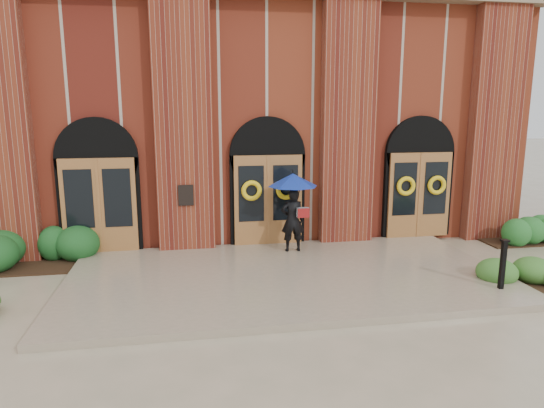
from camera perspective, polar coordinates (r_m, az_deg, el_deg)
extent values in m
plane|color=tan|center=(11.28, 1.86, -9.12)|extent=(90.00, 90.00, 0.00)
cube|color=gray|center=(11.39, 1.70, -8.51)|extent=(10.00, 5.30, 0.15)
cube|color=maroon|center=(19.37, -3.53, 10.02)|extent=(16.00, 12.00, 7.00)
cube|color=black|center=(13.01, -10.10, 1.02)|extent=(0.40, 0.05, 0.55)
cube|color=maroon|center=(13.07, -10.38, 9.23)|extent=(1.50, 0.45, 7.00)
cube|color=maroon|center=(13.80, 8.90, 9.38)|extent=(1.50, 0.45, 7.00)
cube|color=maroon|center=(15.83, 24.71, 8.73)|extent=(1.50, 0.45, 7.00)
cube|color=#9A6532|center=(13.50, -19.65, -0.18)|extent=(1.90, 0.10, 2.50)
cylinder|color=black|center=(13.46, -19.91, 5.16)|extent=(2.10, 0.22, 2.10)
cube|color=#9A6532|center=(13.47, -0.45, 0.47)|extent=(1.90, 0.10, 2.50)
cylinder|color=black|center=(13.43, -0.56, 5.83)|extent=(2.10, 0.22, 2.10)
cube|color=#9A6532|center=(14.88, 16.91, 1.01)|extent=(1.90, 0.10, 2.50)
cylinder|color=black|center=(14.84, 16.94, 5.86)|extent=(2.10, 0.22, 2.10)
torus|color=yellow|center=(13.23, -2.42, 1.58)|extent=(0.57, 0.13, 0.57)
torus|color=yellow|center=(13.39, 1.66, 1.70)|extent=(0.57, 0.13, 0.57)
torus|color=yellow|center=(14.51, 15.49, 2.05)|extent=(0.57, 0.13, 0.57)
torus|color=yellow|center=(14.95, 18.82, 2.11)|extent=(0.57, 0.13, 0.57)
imported|color=black|center=(12.88, 2.42, -1.89)|extent=(0.62, 0.41, 1.70)
cone|color=navy|center=(12.67, 2.46, 2.86)|extent=(1.32, 1.32, 0.34)
cylinder|color=black|center=(12.71, 2.71, 0.81)|extent=(0.02, 0.02, 0.57)
cube|color=#A9ACAE|center=(12.75, 3.65, -0.99)|extent=(0.32, 0.16, 0.25)
cube|color=maroon|center=(12.67, 3.74, -1.07)|extent=(0.32, 0.02, 0.25)
cube|color=black|center=(11.38, 25.50, -6.52)|extent=(0.10, 0.10, 1.04)
cube|color=black|center=(11.24, 25.73, -3.90)|extent=(0.15, 0.15, 0.04)
ellipsoid|color=#164319|center=(13.67, -27.41, -4.83)|extent=(3.38, 1.35, 0.87)
ellipsoid|color=#205B22|center=(16.54, 28.41, -2.48)|extent=(2.96, 1.19, 0.76)
ellipsoid|color=#326022|center=(12.22, 27.49, -7.42)|extent=(1.58, 1.36, 0.56)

